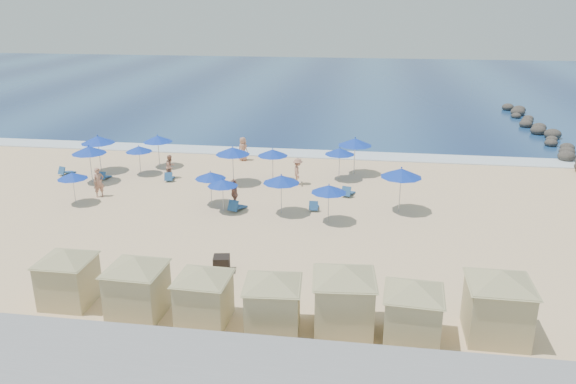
# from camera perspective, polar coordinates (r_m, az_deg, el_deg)

# --- Properties ---
(ground) EXTENTS (160.00, 160.00, 0.00)m
(ground) POSITION_cam_1_polar(r_m,az_deg,el_deg) (31.35, -7.82, -3.23)
(ground) COLOR beige
(ground) RESTS_ON ground
(ocean) EXTENTS (160.00, 80.00, 0.06)m
(ocean) POSITION_cam_1_polar(r_m,az_deg,el_deg) (84.07, 2.64, 10.91)
(ocean) COLOR navy
(ocean) RESTS_ON ground
(surf_line) EXTENTS (160.00, 2.50, 0.08)m
(surf_line) POSITION_cam_1_polar(r_m,az_deg,el_deg) (45.66, -2.50, 4.07)
(surf_line) COLOR white
(surf_line) RESTS_ON ground
(seawall) EXTENTS (160.00, 6.10, 1.22)m
(seawall) POSITION_cam_1_polar(r_m,az_deg,el_deg) (19.98, -18.95, -15.92)
(seawall) COLOR gray
(seawall) RESTS_ON ground
(rock_jetty) EXTENTS (2.56, 26.66, 0.96)m
(rock_jetty) POSITION_cam_1_polar(r_m,az_deg,el_deg) (56.14, 24.46, 5.54)
(rock_jetty) COLOR #2C2724
(rock_jetty) RESTS_ON ground
(trash_bin) EXTENTS (0.84, 0.84, 0.73)m
(trash_bin) POSITION_cam_1_polar(r_m,az_deg,el_deg) (25.90, -6.76, -7.25)
(trash_bin) COLOR black
(trash_bin) RESTS_ON ground
(cabana_0) EXTENTS (4.16, 4.16, 2.61)m
(cabana_0) POSITION_cam_1_polar(r_m,az_deg,el_deg) (24.38, -21.56, -7.33)
(cabana_0) COLOR tan
(cabana_0) RESTS_ON ground
(cabana_1) EXTENTS (4.35, 4.35, 2.73)m
(cabana_1) POSITION_cam_1_polar(r_m,az_deg,el_deg) (22.64, -15.16, -8.47)
(cabana_1) COLOR tan
(cabana_1) RESTS_ON ground
(cabana_2) EXTENTS (4.05, 4.05, 2.54)m
(cabana_2) POSITION_cam_1_polar(r_m,az_deg,el_deg) (21.69, -8.59, -9.59)
(cabana_2) COLOR tan
(cabana_2) RESTS_ON ground
(cabana_3) EXTENTS (4.20, 4.20, 2.65)m
(cabana_3) POSITION_cam_1_polar(r_m,az_deg,el_deg) (20.88, -1.56, -10.36)
(cabana_3) COLOR tan
(cabana_3) RESTS_ON ground
(cabana_4) EXTENTS (4.63, 4.63, 2.92)m
(cabana_4) POSITION_cam_1_polar(r_m,az_deg,el_deg) (20.99, 5.72, -9.82)
(cabana_4) COLOR tan
(cabana_4) RESTS_ON ground
(cabana_5) EXTENTS (4.22, 4.22, 2.66)m
(cabana_5) POSITION_cam_1_polar(r_m,az_deg,el_deg) (20.78, 12.62, -11.00)
(cabana_5) COLOR tan
(cabana_5) RESTS_ON ground
(cabana_6) EXTENTS (4.69, 4.69, 2.94)m
(cabana_6) POSITION_cam_1_polar(r_m,az_deg,el_deg) (21.83, 20.63, -9.80)
(cabana_6) COLOR tan
(cabana_6) RESTS_ON ground
(umbrella_0) EXTENTS (2.39, 2.39, 2.72)m
(umbrella_0) POSITION_cam_1_polar(r_m,az_deg,el_deg) (42.14, -18.76, 5.06)
(umbrella_0) COLOR #A5A8AD
(umbrella_0) RESTS_ON ground
(umbrella_1) EXTENTS (2.30, 2.30, 2.61)m
(umbrella_1) POSITION_cam_1_polar(r_m,az_deg,el_deg) (39.76, -19.57, 4.05)
(umbrella_1) COLOR #A5A8AD
(umbrella_1) RESTS_ON ground
(umbrella_2) EXTENTS (1.87, 1.87, 2.13)m
(umbrella_2) POSITION_cam_1_polar(r_m,az_deg,el_deg) (40.76, -14.92, 4.25)
(umbrella_2) COLOR #A5A8AD
(umbrella_2) RESTS_ON ground
(umbrella_3) EXTENTS (1.80, 1.80, 2.05)m
(umbrella_3) POSITION_cam_1_polar(r_m,az_deg,el_deg) (35.96, -21.06, 1.56)
(umbrella_3) COLOR #A5A8AD
(umbrella_3) RESTS_ON ground
(umbrella_4) EXTENTS (2.15, 2.15, 2.45)m
(umbrella_4) POSITION_cam_1_polar(r_m,az_deg,el_deg) (42.24, -13.10, 5.29)
(umbrella_4) COLOR #A5A8AD
(umbrella_4) RESTS_ON ground
(umbrella_5) EXTENTS (2.30, 2.30, 2.62)m
(umbrella_5) POSITION_cam_1_polar(r_m,az_deg,el_deg) (37.39, -5.65, 4.18)
(umbrella_5) COLOR #A5A8AD
(umbrella_5) RESTS_ON ground
(umbrella_6) EXTENTS (1.88, 1.88, 2.13)m
(umbrella_6) POSITION_cam_1_polar(r_m,az_deg,el_deg) (33.68, -7.88, 1.69)
(umbrella_6) COLOR #A5A8AD
(umbrella_6) RESTS_ON ground
(umbrella_7) EXTENTS (2.06, 2.06, 2.35)m
(umbrella_7) POSITION_cam_1_polar(r_m,az_deg,el_deg) (37.71, -1.57, 4.02)
(umbrella_7) COLOR #A5A8AD
(umbrella_7) RESTS_ON ground
(umbrella_8) EXTENTS (2.12, 2.12, 2.41)m
(umbrella_8) POSITION_cam_1_polar(r_m,az_deg,el_deg) (31.87, -0.69, 1.32)
(umbrella_8) COLOR #A5A8AD
(umbrella_8) RESTS_ON ground
(umbrella_9) EXTENTS (2.04, 2.04, 2.32)m
(umbrella_9) POSITION_cam_1_polar(r_m,az_deg,el_deg) (38.29, 5.27, 4.15)
(umbrella_9) COLOR #A5A8AD
(umbrella_9) RESTS_ON ground
(umbrella_10) EXTENTS (2.39, 2.39, 2.72)m
(umbrella_10) POSITION_cam_1_polar(r_m,az_deg,el_deg) (32.77, 11.44, 1.93)
(umbrella_10) COLOR #A5A8AD
(umbrella_10) RESTS_ON ground
(umbrella_11) EXTENTS (1.97, 1.97, 2.25)m
(umbrella_11) POSITION_cam_1_polar(r_m,az_deg,el_deg) (30.74, 4.18, 0.32)
(umbrella_11) COLOR #A5A8AD
(umbrella_11) RESTS_ON ground
(umbrella_12) EXTENTS (1.79, 1.79, 2.03)m
(umbrella_12) POSITION_cam_1_polar(r_m,az_deg,el_deg) (32.51, -6.67, 0.95)
(umbrella_12) COLOR #A5A8AD
(umbrella_12) RESTS_ON ground
(umbrella_13) EXTENTS (2.38, 2.38, 2.71)m
(umbrella_13) POSITION_cam_1_polar(r_m,az_deg,el_deg) (39.55, 6.84, 5.07)
(umbrella_13) COLOR #A5A8AD
(umbrella_13) RESTS_ON ground
(beach_chair_0) EXTENTS (0.90, 1.32, 0.66)m
(beach_chair_0) POSITION_cam_1_polar(r_m,az_deg,el_deg) (42.73, -21.67, 1.95)
(beach_chair_0) COLOR #255389
(beach_chair_0) RESTS_ON ground
(beach_chair_1) EXTENTS (0.53, 1.15, 0.63)m
(beach_chair_1) POSITION_cam_1_polar(r_m,az_deg,el_deg) (40.70, -18.18, 1.53)
(beach_chair_1) COLOR #255389
(beach_chair_1) RESTS_ON ground
(beach_chair_2) EXTENTS (0.74, 1.29, 0.67)m
(beach_chair_2) POSITION_cam_1_polar(r_m,az_deg,el_deg) (39.26, -11.96, 1.47)
(beach_chair_2) COLOR #255389
(beach_chair_2) RESTS_ON ground
(beach_chair_3) EXTENTS (0.97, 1.48, 0.75)m
(beach_chair_3) POSITION_cam_1_polar(r_m,az_deg,el_deg) (33.03, -5.27, -1.47)
(beach_chair_3) COLOR #255389
(beach_chair_3) RESTS_ON ground
(beach_chair_4) EXTENTS (0.55, 1.18, 0.64)m
(beach_chair_4) POSITION_cam_1_polar(r_m,az_deg,el_deg) (33.08, 2.64, -1.45)
(beach_chair_4) COLOR #255389
(beach_chair_4) RESTS_ON ground
(beach_chair_5) EXTENTS (0.90, 1.40, 0.71)m
(beach_chair_5) POSITION_cam_1_polar(r_m,az_deg,el_deg) (35.59, 6.09, -0.00)
(beach_chair_5) COLOR #255389
(beach_chair_5) RESTS_ON ground
(beachgoer_0) EXTENTS (0.80, 0.80, 1.87)m
(beachgoer_0) POSITION_cam_1_polar(r_m,az_deg,el_deg) (36.99, -18.67, 0.93)
(beachgoer_0) COLOR #AD7760
(beachgoer_0) RESTS_ON ground
(beachgoer_1) EXTENTS (0.88, 0.98, 1.66)m
(beachgoer_1) POSITION_cam_1_polar(r_m,az_deg,el_deg) (39.64, -11.85, 2.55)
(beachgoer_1) COLOR #AD7760
(beachgoer_1) RESTS_ON ground
(beachgoer_2) EXTENTS (0.81, 1.15, 1.81)m
(beachgoer_2) POSITION_cam_1_polar(r_m,az_deg,el_deg) (33.23, -5.48, -0.18)
(beachgoer_2) COLOR #AD7760
(beachgoer_2) RESTS_ON ground
(beachgoer_3) EXTENTS (0.84, 1.25, 1.80)m
(beachgoer_3) POSITION_cam_1_polar(r_m,az_deg,el_deg) (37.42, 1.00, 2.10)
(beachgoer_3) COLOR #AD7760
(beachgoer_3) RESTS_ON ground
(beachgoer_4) EXTENTS (1.06, 0.94, 1.82)m
(beachgoer_4) POSITION_cam_1_polar(r_m,az_deg,el_deg) (43.30, -4.60, 4.40)
(beachgoer_4) COLOR #AD7760
(beachgoer_4) RESTS_ON ground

